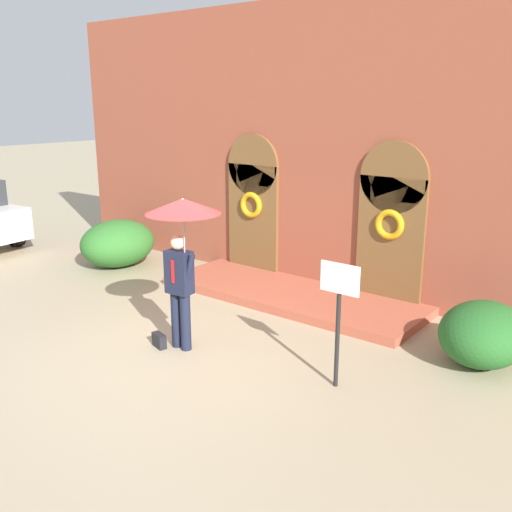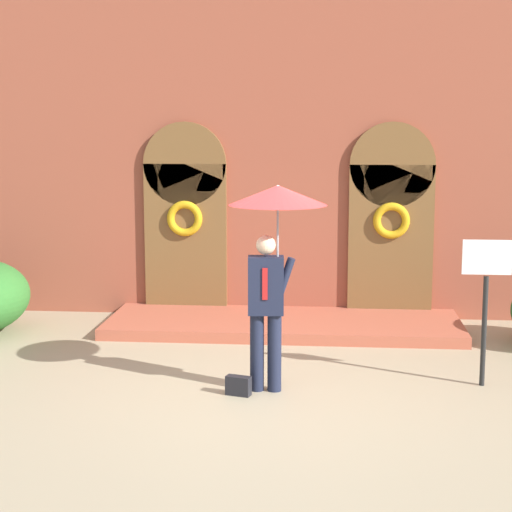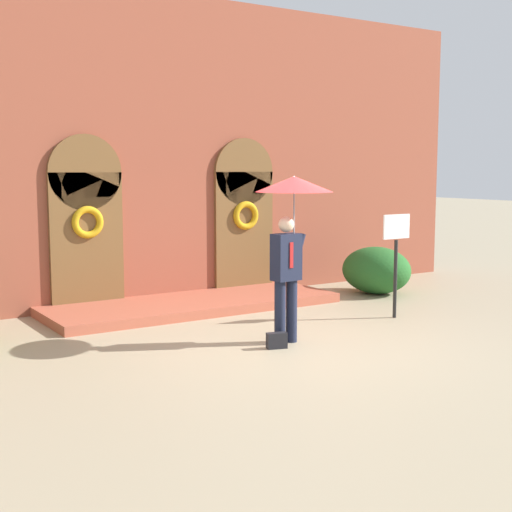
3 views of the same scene
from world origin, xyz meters
name	(u,v)px [view 1 (image 1 of 3)]	position (x,y,z in m)	size (l,w,h in m)	color
ground_plane	(177,352)	(0.00, 0.00, 0.00)	(80.00, 80.00, 0.00)	tan
building_facade	(324,155)	(0.00, 4.15, 2.68)	(14.00, 2.30, 5.60)	brown
person_with_umbrella	(182,229)	(0.06, 0.16, 1.91)	(1.10, 1.10, 2.36)	#191E33
handbag	(159,340)	(-0.33, -0.04, 0.11)	(0.28, 0.12, 0.22)	black
sign_post	(339,305)	(2.47, 0.57, 1.16)	(0.56, 0.06, 1.72)	black
shrub_left	(118,243)	(-4.45, 2.48, 0.54)	(1.50, 1.77, 1.07)	#2D6B28
shrub_right	(484,334)	(3.79, 2.48, 0.46)	(1.24, 1.48, 0.93)	#235B23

